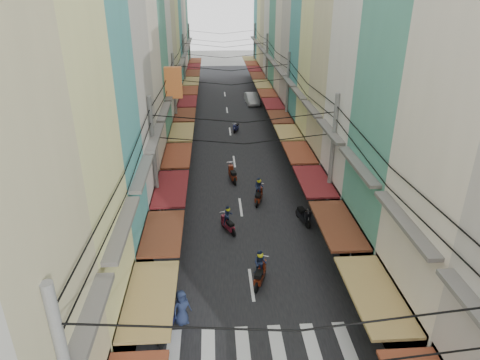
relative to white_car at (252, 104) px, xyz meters
name	(u,v)px	position (x,y,z in m)	size (l,w,h in m)	color
ground	(248,261)	(-3.17, -32.73, 0.00)	(160.00, 160.00, 0.00)	slate
road	(231,138)	(-3.17, -12.73, 0.01)	(10.00, 80.00, 0.02)	black
sidewalk_left	(162,139)	(-9.67, -12.73, 0.03)	(3.00, 80.00, 0.06)	gray
sidewalk_right	(298,136)	(3.33, -12.73, 0.03)	(3.00, 80.00, 0.06)	gray
crosswalk	(260,348)	(-3.17, -38.73, 0.03)	(7.55, 2.40, 0.01)	silver
building_row_left	(130,35)	(-11.09, -16.17, 9.78)	(7.80, 67.67, 23.70)	silver
building_row_right	(331,39)	(4.74, -16.29, 9.41)	(7.80, 68.98, 22.59)	teal
utility_poles	(233,79)	(-3.17, -17.72, 6.59)	(10.20, 66.13, 8.20)	slate
white_car	(252,104)	(0.00, 0.00, 0.00)	(4.64, 1.82, 1.64)	#BCBCC0
bicycle	(362,246)	(3.29, -31.78, 0.00)	(0.68, 1.81, 1.24)	black
moving_scooters	(239,224)	(-3.49, -29.79, 0.55)	(7.95, 28.76, 1.95)	black
parked_scooters	(340,282)	(0.99, -35.41, 0.48)	(12.99, 12.09, 1.00)	black
pedestrians	(172,229)	(-7.28, -30.92, 1.03)	(12.73, 20.99, 2.16)	#251E28
market_umbrella	(390,242)	(3.55, -34.52, 2.07)	(2.23, 2.23, 2.35)	#B2B2B7
traffic_sign	(352,243)	(1.61, -34.63, 2.16)	(0.10, 0.65, 2.96)	slate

